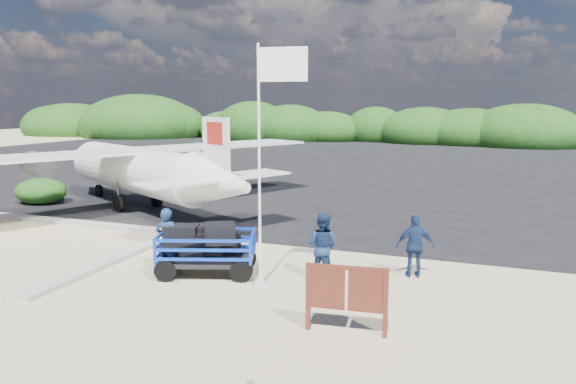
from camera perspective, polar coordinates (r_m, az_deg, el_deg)
name	(u,v)px	position (r m, az deg, el deg)	size (l,w,h in m)	color
ground	(224,297)	(13.21, -7.15, -11.51)	(160.00, 160.00, 0.00)	beige
asphalt_apron	(398,165)	(41.59, 12.09, 2.92)	(90.00, 50.00, 0.04)	#B2B2B2
lagoon	(5,248)	(19.83, -28.92, -5.43)	(9.00, 7.00, 0.40)	#B2B2B2
vegetation_band	(427,143)	(66.33, 15.18, 5.26)	(124.00, 8.00, 4.40)	#B2B2B2
baggage_cart	(208,274)	(14.92, -8.93, -9.04)	(2.89, 1.65, 1.44)	blue
flagpole	(260,285)	(13.96, -3.08, -10.26)	(1.25, 0.52, 6.26)	white
signboard	(346,333)	(11.29, 6.41, -15.32)	(1.84, 0.17, 1.51)	#60291B
crew_a	(167,241)	(14.97, -13.24, -5.30)	(0.69, 0.46, 1.91)	navy
crew_b	(322,246)	(14.08, 3.85, -6.05)	(0.92, 0.72, 1.89)	navy
crew_c	(415,246)	(14.73, 13.94, -5.83)	(1.04, 0.43, 1.78)	navy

